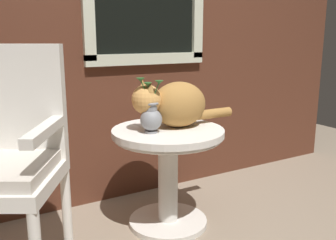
% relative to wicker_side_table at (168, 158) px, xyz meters
% --- Properties ---
extents(wicker_side_table, '(0.61, 0.61, 0.56)m').
position_rel_wicker_side_table_xyz_m(wicker_side_table, '(0.00, 0.00, 0.00)').
color(wicker_side_table, silver).
rests_on(wicker_side_table, ground_plane).
extents(wicker_chair, '(0.65, 0.64, 1.02)m').
position_rel_wicker_side_table_xyz_m(wicker_chair, '(-0.85, -0.08, 0.19)').
color(wicker_chair, silver).
rests_on(wicker_chair, ground_plane).
extents(cat, '(0.63, 0.25, 0.27)m').
position_rel_wicker_side_table_xyz_m(cat, '(0.05, 0.02, 0.30)').
color(cat, '#AD7A3D').
rests_on(cat, wicker_side_table).
extents(pewter_vase_with_ivy, '(0.13, 0.12, 0.29)m').
position_rel_wicker_side_table_xyz_m(pewter_vase_with_ivy, '(-0.12, -0.03, 0.25)').
color(pewter_vase_with_ivy, gray).
rests_on(pewter_vase_with_ivy, wicker_side_table).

